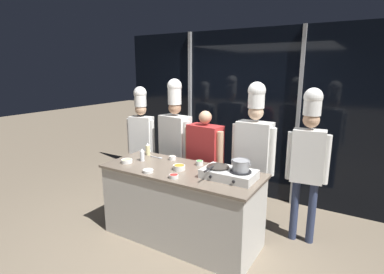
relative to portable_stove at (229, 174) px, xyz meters
name	(u,v)px	position (x,y,z in m)	size (l,w,h in m)	color
ground_plane	(182,238)	(-0.61, -0.03, -0.96)	(24.00, 24.00, 0.00)	#7F705B
window_wall_back	(240,114)	(-0.61, 1.75, 0.39)	(4.44, 0.09, 2.70)	black
demo_counter	(181,204)	(-0.61, -0.03, -0.51)	(1.96, 0.80, 0.91)	beige
portable_stove	(229,174)	(0.00, 0.00, 0.00)	(0.58, 0.37, 0.11)	silver
frying_pan	(218,165)	(-0.13, 0.00, 0.08)	(0.26, 0.44, 0.05)	#38332D
stock_pot	(241,165)	(0.13, 0.00, 0.12)	(0.21, 0.18, 0.12)	#93969B
squeeze_bottle_oil	(148,149)	(-1.35, 0.25, 0.03)	(0.06, 0.06, 0.17)	beige
squeeze_bottle_clear	(142,155)	(-1.23, 0.00, 0.03)	(0.06, 0.06, 0.17)	white
prep_bowl_chicken	(172,158)	(-0.92, 0.24, -0.02)	(0.10, 0.10, 0.05)	white
prep_bowl_bell_pepper	(174,176)	(-0.52, -0.31, -0.03)	(0.11, 0.11, 0.04)	white
prep_bowl_carrots	(179,167)	(-0.63, -0.05, -0.02)	(0.15, 0.15, 0.06)	white
prep_bowl_ginger	(127,161)	(-1.35, -0.17, -0.03)	(0.15, 0.15, 0.05)	white
prep_bowl_scallions	(200,163)	(-0.50, 0.23, -0.02)	(0.09, 0.09, 0.06)	white
prep_bowl_rice	(148,171)	(-0.88, -0.31, -0.03)	(0.13, 0.13, 0.03)	white
serving_spoon_slotted	(159,158)	(-1.13, 0.20, -0.05)	(0.22, 0.05, 0.02)	#B2B5BA
chef_head	(142,133)	(-1.84, 0.70, 0.12)	(0.48, 0.26, 1.82)	#4C4C51
chef_sous	(175,137)	(-1.21, 0.72, 0.13)	(0.60, 0.31, 1.95)	#4C4C51
person_guest	(205,155)	(-0.65, 0.64, -0.05)	(0.62, 0.30, 1.54)	#232326
chef_line	(254,147)	(0.04, 0.66, 0.16)	(0.57, 0.24, 1.94)	#2D3856
chef_pastry	(308,152)	(0.69, 0.70, 0.17)	(0.47, 0.23, 1.89)	#2D3856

